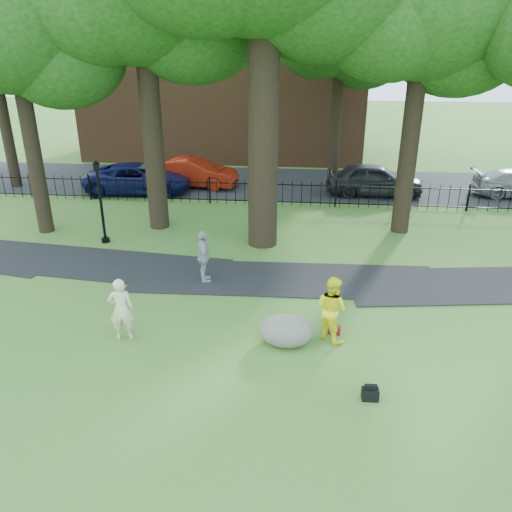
# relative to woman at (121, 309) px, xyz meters

# --- Properties ---
(ground) EXTENTS (120.00, 120.00, 0.00)m
(ground) POSITION_rel_woman_xyz_m (3.01, 0.06, -0.86)
(ground) COLOR #327227
(ground) RESTS_ON ground
(footpath) EXTENTS (36.07, 3.85, 0.03)m
(footpath) POSITION_rel_woman_xyz_m (4.01, 3.96, -0.86)
(footpath) COLOR black
(footpath) RESTS_ON ground
(street) EXTENTS (80.00, 7.00, 0.02)m
(street) POSITION_rel_woman_xyz_m (3.01, 16.06, -0.86)
(street) COLOR black
(street) RESTS_ON ground
(iron_fence) EXTENTS (44.00, 0.04, 1.20)m
(iron_fence) POSITION_rel_woman_xyz_m (3.01, 12.06, -0.26)
(iron_fence) COLOR black
(iron_fence) RESTS_ON ground
(brick_building) EXTENTS (18.00, 8.00, 12.00)m
(brick_building) POSITION_rel_woman_xyz_m (-0.99, 24.06, 5.14)
(brick_building) COLOR brown
(brick_building) RESTS_ON ground
(tree_row) EXTENTS (26.82, 7.96, 12.42)m
(tree_row) POSITION_rel_woman_xyz_m (3.53, 8.47, 7.29)
(tree_row) COLOR black
(tree_row) RESTS_ON ground
(woman) EXTENTS (0.70, 0.54, 1.73)m
(woman) POSITION_rel_woman_xyz_m (0.00, 0.00, 0.00)
(woman) COLOR beige
(woman) RESTS_ON ground
(man) EXTENTS (1.09, 1.08, 1.77)m
(man) POSITION_rel_woman_xyz_m (5.38, 0.55, 0.02)
(man) COLOR #FFF515
(man) RESTS_ON ground
(pedestrian) EXTENTS (0.67, 1.09, 1.74)m
(pedestrian) POSITION_rel_woman_xyz_m (1.44, 3.54, 0.01)
(pedestrian) COLOR #9E9FA2
(pedestrian) RESTS_ON ground
(boulder) EXTENTS (1.44, 1.11, 0.81)m
(boulder) POSITION_rel_woman_xyz_m (4.24, 0.22, -0.46)
(boulder) COLOR #5F594F
(boulder) RESTS_ON ground
(lamppost) EXTENTS (0.32, 0.32, 3.21)m
(lamppost) POSITION_rel_woman_xyz_m (-3.09, 6.59, 0.71)
(lamppost) COLOR black
(lamppost) RESTS_ON ground
(backpack) EXTENTS (0.37, 0.24, 0.27)m
(backpack) POSITION_rel_woman_xyz_m (6.17, -1.84, -0.73)
(backpack) COLOR black
(backpack) RESTS_ON ground
(red_bag) EXTENTS (0.34, 0.24, 0.22)m
(red_bag) POSITION_rel_woman_xyz_m (5.50, 0.79, -0.75)
(red_bag) COLOR maroon
(red_bag) RESTS_ON ground
(red_sedan) EXTENTS (4.77, 2.07, 1.53)m
(red_sedan) POSITION_rel_woman_xyz_m (-1.41, 14.98, -0.10)
(red_sedan) COLOR #9D1D0C
(red_sedan) RESTS_ON ground
(navy_van) EXTENTS (5.54, 2.94, 1.48)m
(navy_van) POSITION_rel_woman_xyz_m (-4.02, 13.56, -0.12)
(navy_van) COLOR #0D1243
(navy_van) RESTS_ON ground
(grey_car) EXTENTS (4.83, 2.02, 1.63)m
(grey_car) POSITION_rel_woman_xyz_m (8.03, 14.30, -0.05)
(grey_car) COLOR black
(grey_car) RESTS_ON ground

